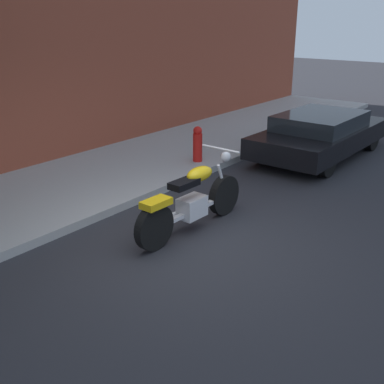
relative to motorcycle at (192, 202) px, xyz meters
name	(u,v)px	position (x,y,z in m)	size (l,w,h in m)	color
ground_plane	(186,246)	(-0.47, -0.26, -0.47)	(60.00, 60.00, 0.00)	#28282D
sidewalk	(51,193)	(-0.47, 2.90, -0.40)	(24.97, 3.04, 0.14)	#A0A0A0
motorcycle	(192,202)	(0.00, 0.00, 0.00)	(2.32, 0.70, 1.17)	black
parked_car_black	(321,133)	(5.01, 0.15, 0.08)	(4.11, 1.78, 1.03)	black
fire_hydrant	(198,147)	(2.60, 1.88, -0.01)	(0.20, 0.20, 0.91)	red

